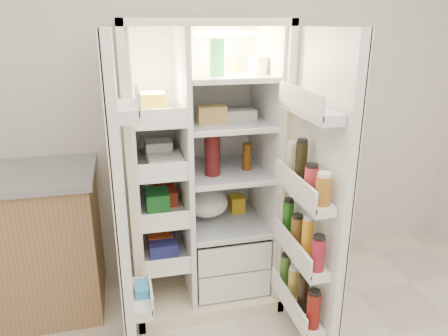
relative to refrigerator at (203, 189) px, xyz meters
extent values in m
cube|color=beige|center=(0.12, 0.35, 0.61)|extent=(4.00, 0.02, 2.70)
cube|color=beige|center=(-0.02, 0.28, 0.16)|extent=(0.92, 0.04, 1.80)
cube|color=beige|center=(-0.46, -0.05, 0.16)|extent=(0.04, 0.70, 1.80)
cube|color=beige|center=(0.42, -0.05, 0.16)|extent=(0.04, 0.70, 1.80)
cube|color=beige|center=(-0.02, -0.05, 1.04)|extent=(0.92, 0.70, 0.04)
cube|color=beige|center=(-0.02, -0.05, -0.70)|extent=(0.92, 0.70, 0.08)
cube|color=silver|center=(-0.02, 0.25, 0.18)|extent=(0.84, 0.02, 1.68)
cube|color=silver|center=(-0.43, -0.05, 0.18)|extent=(0.02, 0.62, 1.68)
cube|color=silver|center=(0.39, -0.05, 0.18)|extent=(0.02, 0.62, 1.68)
cube|color=silver|center=(-0.13, -0.05, 0.18)|extent=(0.03, 0.62, 1.68)
cube|color=white|center=(0.14, -0.07, -0.56)|extent=(0.47, 0.52, 0.19)
cube|color=white|center=(0.14, -0.07, -0.36)|extent=(0.47, 0.52, 0.19)
cube|color=#FFD18C|center=(0.14, 0.00, 0.98)|extent=(0.30, 0.30, 0.02)
cube|color=white|center=(-0.28, -0.05, -0.39)|extent=(0.28, 0.58, 0.02)
cube|color=white|center=(-0.28, -0.05, -0.09)|extent=(0.28, 0.58, 0.02)
cube|color=white|center=(-0.28, -0.05, 0.21)|extent=(0.28, 0.58, 0.02)
cube|color=white|center=(-0.28, -0.05, 0.51)|extent=(0.28, 0.58, 0.02)
cube|color=silver|center=(0.14, -0.05, -0.22)|extent=(0.49, 0.58, 0.01)
cube|color=silver|center=(0.14, -0.05, 0.14)|extent=(0.49, 0.58, 0.01)
cube|color=silver|center=(0.14, -0.05, 0.46)|extent=(0.49, 0.58, 0.02)
cube|color=silver|center=(0.14, -0.05, 0.74)|extent=(0.49, 0.58, 0.02)
cube|color=#D14A1D|center=(-0.28, -0.05, -0.33)|extent=(0.16, 0.20, 0.10)
cube|color=#258836|center=(-0.28, -0.05, -0.02)|extent=(0.14, 0.18, 0.12)
cube|color=white|center=(-0.28, -0.05, 0.25)|extent=(0.20, 0.22, 0.07)
cube|color=yellow|center=(-0.28, -0.05, 0.59)|extent=(0.15, 0.16, 0.14)
cube|color=#373CA7|center=(-0.28, -0.05, -0.34)|extent=(0.18, 0.20, 0.09)
cube|color=red|center=(-0.28, -0.05, -0.03)|extent=(0.14, 0.18, 0.10)
cube|color=white|center=(-0.28, -0.05, 0.28)|extent=(0.16, 0.16, 0.12)
sphere|color=orange|center=(0.01, -0.15, -0.62)|extent=(0.07, 0.07, 0.07)
sphere|color=orange|center=(0.10, -0.11, -0.62)|extent=(0.07, 0.07, 0.07)
sphere|color=orange|center=(0.20, -0.15, -0.62)|extent=(0.07, 0.07, 0.07)
sphere|color=orange|center=(0.06, -0.01, -0.62)|extent=(0.07, 0.07, 0.07)
sphere|color=orange|center=(0.16, -0.03, -0.62)|extent=(0.07, 0.07, 0.07)
sphere|color=orange|center=(0.26, -0.07, -0.62)|extent=(0.07, 0.07, 0.07)
sphere|color=orange|center=(-0.02, -0.07, -0.62)|extent=(0.07, 0.07, 0.07)
ellipsoid|color=#407527|center=(0.14, -0.05, -0.34)|extent=(0.26, 0.24, 0.11)
cylinder|color=#4A0F11|center=(0.04, -0.14, 0.30)|extent=(0.10, 0.10, 0.30)
cylinder|color=#61320A|center=(0.27, -0.09, 0.23)|extent=(0.06, 0.06, 0.17)
cube|color=green|center=(0.07, -0.14, 0.85)|extent=(0.07, 0.07, 0.21)
cylinder|color=white|center=(0.32, -0.11, 0.80)|extent=(0.11, 0.11, 0.10)
cylinder|color=#B27629|center=(0.21, -0.01, 0.79)|extent=(0.06, 0.06, 0.08)
cube|color=silver|center=(0.21, -0.05, 0.50)|extent=(0.24, 0.10, 0.06)
cube|color=tan|center=(0.04, -0.11, 0.52)|extent=(0.17, 0.09, 0.10)
ellipsoid|color=white|center=(0.02, -0.04, -0.13)|extent=(0.27, 0.25, 0.17)
cube|color=gold|center=(0.25, 0.06, -0.16)|extent=(0.09, 0.11, 0.11)
cube|color=silver|center=(-0.52, -0.60, 0.16)|extent=(0.05, 0.40, 1.72)
cube|color=beige|center=(-0.54, -0.60, 0.16)|extent=(0.01, 0.40, 1.72)
cube|color=silver|center=(-0.45, -0.60, -0.34)|extent=(0.09, 0.32, 0.06)
cube|color=silver|center=(-0.45, -0.60, 0.66)|extent=(0.09, 0.32, 0.06)
cube|color=#338CCC|center=(-0.45, -0.60, -0.31)|extent=(0.07, 0.12, 0.10)
cube|color=silver|center=(0.48, -0.69, 0.16)|extent=(0.05, 0.58, 1.72)
cube|color=beige|center=(0.51, -0.69, 0.16)|extent=(0.01, 0.58, 1.72)
cube|color=silver|center=(0.40, -0.69, -0.48)|extent=(0.11, 0.50, 0.05)
cube|color=silver|center=(0.40, -0.69, -0.14)|extent=(0.11, 0.50, 0.05)
cube|color=silver|center=(0.40, -0.69, 0.21)|extent=(0.11, 0.50, 0.05)
cube|color=silver|center=(0.40, -0.69, 0.64)|extent=(0.11, 0.50, 0.05)
cylinder|color=#64100B|center=(0.40, -0.89, -0.36)|extent=(0.07, 0.07, 0.20)
cylinder|color=black|center=(0.40, -0.76, -0.35)|extent=(0.06, 0.06, 0.22)
cylinder|color=#B08E3A|center=(0.40, -0.63, -0.37)|extent=(0.06, 0.06, 0.18)
cylinder|color=#376822|center=(0.40, -0.50, -0.36)|extent=(0.06, 0.06, 0.19)
cylinder|color=maroon|center=(0.40, -0.89, -0.03)|extent=(0.07, 0.07, 0.17)
cylinder|color=orange|center=(0.40, -0.76, -0.01)|extent=(0.06, 0.06, 0.21)
cylinder|color=brown|center=(0.40, -0.63, -0.04)|extent=(0.07, 0.07, 0.16)
cylinder|color=#1C5413|center=(0.40, -0.50, -0.02)|extent=(0.06, 0.06, 0.20)
cylinder|color=#935E20|center=(0.40, -0.89, 0.30)|extent=(0.07, 0.07, 0.14)
cylinder|color=#AC2C30|center=(0.40, -0.76, 0.30)|extent=(0.07, 0.07, 0.14)
cylinder|color=black|center=(0.40, -0.63, 0.35)|extent=(0.06, 0.06, 0.23)
cylinder|color=#BABB9A|center=(0.40, -0.50, 0.32)|extent=(0.06, 0.06, 0.18)
camera|label=1|loc=(-0.47, -2.55, 1.04)|focal=34.00mm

